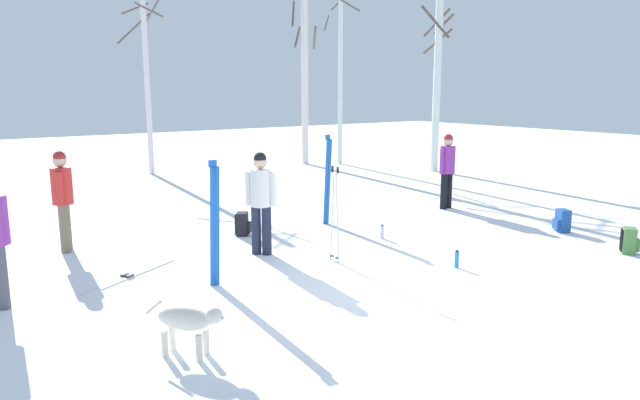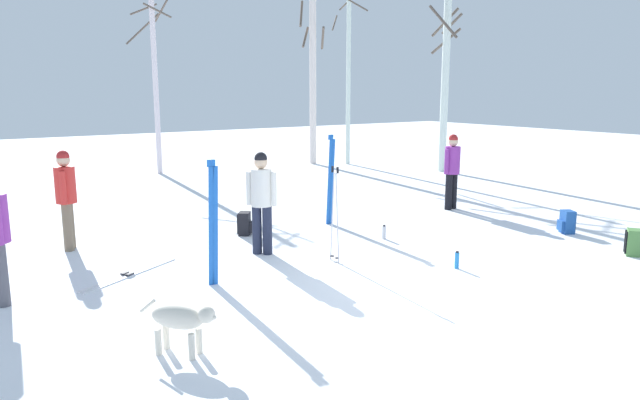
# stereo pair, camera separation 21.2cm
# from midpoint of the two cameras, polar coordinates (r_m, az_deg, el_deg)

# --- Properties ---
(ground_plane) EXTENTS (60.00, 60.00, 0.00)m
(ground_plane) POSITION_cam_midpoint_polar(r_m,az_deg,el_deg) (8.13, 7.58, -8.94)
(ground_plane) COLOR white
(person_1) EXTENTS (0.52, 0.34, 1.72)m
(person_1) POSITION_cam_midpoint_polar(r_m,az_deg,el_deg) (13.65, 11.86, 3.23)
(person_1) COLOR black
(person_1) RESTS_ON ground_plane
(person_2) EXTENTS (0.39, 0.40, 1.72)m
(person_2) POSITION_cam_midpoint_polar(r_m,az_deg,el_deg) (9.69, -6.41, 0.33)
(person_2) COLOR #1E2338
(person_2) RESTS_ON ground_plane
(person_3) EXTENTS (0.34, 0.49, 1.72)m
(person_3) POSITION_cam_midpoint_polar(r_m,az_deg,el_deg) (10.77, -24.31, 0.49)
(person_3) COLOR #72604C
(person_3) RESTS_ON ground_plane
(dog) EXTENTS (0.60, 0.73, 0.57)m
(dog) POSITION_cam_midpoint_polar(r_m,az_deg,el_deg) (6.32, -13.67, -11.36)
(dog) COLOR beige
(dog) RESTS_ON ground_plane
(ski_pair_planted_0) EXTENTS (0.19, 0.04, 1.78)m
(ski_pair_planted_0) POSITION_cam_midpoint_polar(r_m,az_deg,el_deg) (8.26, -10.95, -2.33)
(ski_pair_planted_0) COLOR blue
(ski_pair_planted_0) RESTS_ON ground_plane
(ski_pair_planted_2) EXTENTS (0.22, 0.02, 1.82)m
(ski_pair_planted_2) POSITION_cam_midpoint_polar(r_m,az_deg,el_deg) (11.85, 0.23, 1.96)
(ski_pair_planted_2) COLOR blue
(ski_pair_planted_2) RESTS_ON ground_plane
(ski_pair_lying_0) EXTENTS (1.67, 1.04, 0.05)m
(ski_pair_lying_0) POSITION_cam_midpoint_polar(r_m,az_deg,el_deg) (9.20, -18.71, -7.00)
(ski_pair_lying_0) COLOR white
(ski_pair_lying_0) RESTS_ON ground_plane
(ski_poles_0) EXTENTS (0.07, 0.24, 1.54)m
(ski_poles_0) POSITION_cam_midpoint_polar(r_m,az_deg,el_deg) (9.26, 0.81, -1.12)
(ski_poles_0) COLOR #B2B2BC
(ski_poles_0) RESTS_ON ground_plane
(backpack_0) EXTENTS (0.34, 0.34, 0.44)m
(backpack_0) POSITION_cam_midpoint_polar(r_m,az_deg,el_deg) (11.08, 27.44, -3.56)
(backpack_0) COLOR #4C7F3F
(backpack_0) RESTS_ON ground_plane
(backpack_1) EXTENTS (0.34, 0.32, 0.44)m
(backpack_1) POSITION_cam_midpoint_polar(r_m,az_deg,el_deg) (12.19, 22.07, -1.90)
(backpack_1) COLOR #1E4C99
(backpack_1) RESTS_ON ground_plane
(backpack_2) EXTENTS (0.34, 0.34, 0.44)m
(backpack_2) POSITION_cam_midpoint_polar(r_m,az_deg,el_deg) (11.14, -8.08, -2.35)
(backpack_2) COLOR black
(backpack_2) RESTS_ON ground_plane
(water_bottle_0) EXTENTS (0.07, 0.07, 0.28)m
(water_bottle_0) POSITION_cam_midpoint_polar(r_m,az_deg,el_deg) (9.32, 12.54, -5.66)
(water_bottle_0) COLOR #1E72BF
(water_bottle_0) RESTS_ON ground_plane
(water_bottle_1) EXTENTS (0.07, 0.07, 0.26)m
(water_bottle_1) POSITION_cam_midpoint_polar(r_m,az_deg,el_deg) (10.86, 5.51, -3.12)
(water_bottle_1) COLOR silver
(water_bottle_1) RESTS_ON ground_plane
(birch_tree_1) EXTENTS (1.21, 1.24, 5.53)m
(birch_tree_1) POSITION_cam_midpoint_polar(r_m,az_deg,el_deg) (19.55, -16.82, 11.05)
(birch_tree_1) COLOR silver
(birch_tree_1) RESTS_ON ground_plane
(birch_tree_2) EXTENTS (1.61, 1.53, 7.23)m
(birch_tree_2) POSITION_cam_midpoint_polar(r_m,az_deg,el_deg) (21.38, -1.80, 13.67)
(birch_tree_2) COLOR silver
(birch_tree_2) RESTS_ON ground_plane
(birch_tree_3) EXTENTS (1.57, 1.71, 6.22)m
(birch_tree_3) POSITION_cam_midpoint_polar(r_m,az_deg,el_deg) (21.28, 1.68, 12.01)
(birch_tree_3) COLOR silver
(birch_tree_3) RESTS_ON ground_plane
(birch_tree_4) EXTENTS (1.36, 1.34, 6.94)m
(birch_tree_4) POSITION_cam_midpoint_polar(r_m,az_deg,el_deg) (19.81, 11.06, 13.14)
(birch_tree_4) COLOR silver
(birch_tree_4) RESTS_ON ground_plane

